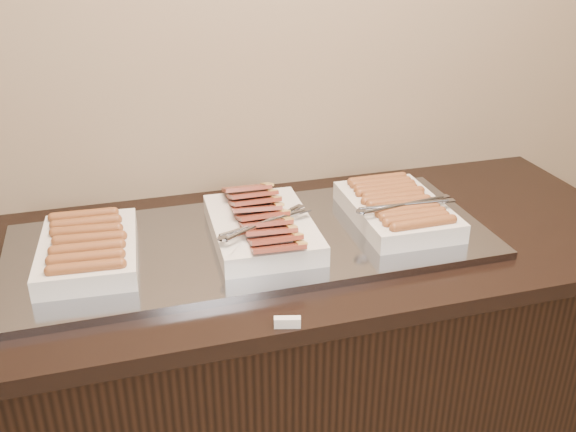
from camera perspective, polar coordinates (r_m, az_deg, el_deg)
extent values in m
cube|color=#9E896B|center=(1.82, -6.27, 16.99)|extent=(6.00, 0.05, 2.80)
cube|color=black|center=(1.90, -2.70, -15.19)|extent=(2.00, 0.70, 0.86)
cube|color=black|center=(1.64, -3.03, -3.22)|extent=(2.06, 0.76, 0.04)
cube|color=gray|center=(1.62, -3.17, -2.31)|extent=(1.20, 0.50, 0.02)
cube|color=silver|center=(1.58, -17.30, -2.97)|extent=(0.24, 0.34, 0.05)
cylinder|color=#975C2E|center=(1.44, -17.53, -4.37)|extent=(0.15, 0.04, 0.03)
cylinder|color=#975C2E|center=(1.48, -17.53, -3.52)|extent=(0.15, 0.04, 0.03)
cylinder|color=#975C2E|center=(1.52, -17.42, -2.70)|extent=(0.15, 0.03, 0.03)
cylinder|color=#975C2E|center=(1.56, -17.23, -1.92)|extent=(0.15, 0.04, 0.03)
cylinder|color=#975C2E|center=(1.60, -17.49, -1.22)|extent=(0.15, 0.04, 0.03)
cylinder|color=#975C2E|center=(1.64, -17.51, -0.54)|extent=(0.15, 0.03, 0.03)
cylinder|color=#975C2E|center=(1.69, -17.71, 0.09)|extent=(0.15, 0.03, 0.03)
cube|color=silver|center=(1.61, -2.36, -1.10)|extent=(0.26, 0.38, 0.05)
cube|color=brown|center=(1.47, -1.00, -2.75)|extent=(0.13, 0.10, 0.04)
cube|color=brown|center=(1.50, -1.29, -1.99)|extent=(0.12, 0.09, 0.04)
cube|color=brown|center=(1.53, -1.63, -1.26)|extent=(0.13, 0.10, 0.04)
cube|color=brown|center=(1.56, -2.03, -0.58)|extent=(0.13, 0.09, 0.04)
cube|color=brown|center=(1.60, -2.36, 0.09)|extent=(0.13, 0.09, 0.04)
cube|color=brown|center=(1.63, -2.84, 0.71)|extent=(0.13, 0.10, 0.04)
cube|color=brown|center=(1.66, -2.98, 1.35)|extent=(0.12, 0.09, 0.04)
cube|color=brown|center=(1.69, -3.19, 1.95)|extent=(0.12, 0.09, 0.04)
cube|color=brown|center=(1.72, -3.72, 2.49)|extent=(0.13, 0.09, 0.04)
cube|color=silver|center=(1.73, 9.61, 0.46)|extent=(0.24, 0.36, 0.05)
cylinder|color=#975C2E|center=(1.60, 11.96, -0.64)|extent=(0.16, 0.03, 0.03)
cylinder|color=#975C2E|center=(1.62, 11.33, -0.27)|extent=(0.16, 0.03, 0.03)
cylinder|color=#975C2E|center=(1.64, 11.04, 0.14)|extent=(0.16, 0.03, 0.03)
cylinder|color=#975C2E|center=(1.66, 10.60, 0.51)|extent=(0.16, 0.03, 0.03)
cylinder|color=#975C2E|center=(1.68, 10.37, 0.91)|extent=(0.16, 0.03, 0.03)
cylinder|color=#975C2E|center=(1.70, 9.84, 1.25)|extent=(0.16, 0.03, 0.03)
cylinder|color=#975C2E|center=(1.72, 9.32, 1.58)|extent=(0.16, 0.03, 0.03)
cylinder|color=#975C2E|center=(1.75, 9.36, 1.98)|extent=(0.16, 0.03, 0.03)
cylinder|color=#975C2E|center=(1.77, 8.76, 2.28)|extent=(0.16, 0.03, 0.03)
cylinder|color=#975C2E|center=(1.79, 8.60, 2.63)|extent=(0.16, 0.03, 0.03)
cylinder|color=#975C2E|center=(1.81, 8.24, 2.95)|extent=(0.16, 0.03, 0.03)
cylinder|color=#975C2E|center=(1.84, 7.94, 3.26)|extent=(0.16, 0.03, 0.03)
cube|color=silver|center=(1.32, -0.06, -9.42)|extent=(0.06, 0.03, 0.02)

